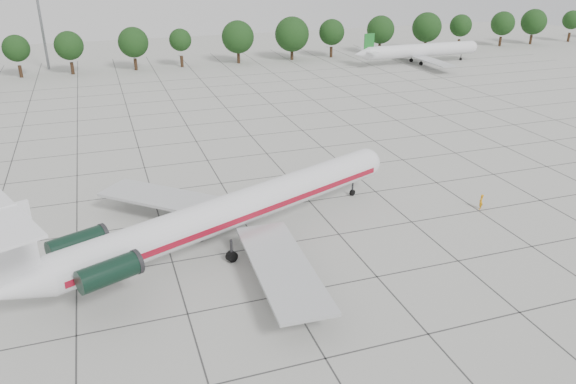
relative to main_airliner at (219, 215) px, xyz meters
name	(u,v)px	position (x,y,z in m)	size (l,w,h in m)	color
ground	(339,234)	(11.39, -1.03, -3.43)	(260.00, 260.00, 0.00)	#ACACA5
apron_joints	(289,178)	(11.39, 13.97, -3.42)	(170.00, 170.00, 0.02)	#383838
main_airliner	(219,215)	(0.00, 0.00, 0.00)	(39.88, 30.06, 9.71)	silver
ground_crew	(481,202)	(27.81, -0.66, -2.60)	(0.60, 0.40, 1.66)	orange
bg_airliner_d	(420,51)	(62.96, 70.26, -0.52)	(28.24, 27.20, 7.40)	silver
tree_line	(133,42)	(-0.29, 83.97, 2.55)	(249.86, 8.44, 10.22)	#332114
floodlight_mast	(38,2)	(-18.61, 90.97, 10.85)	(1.60, 1.60, 25.45)	slate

